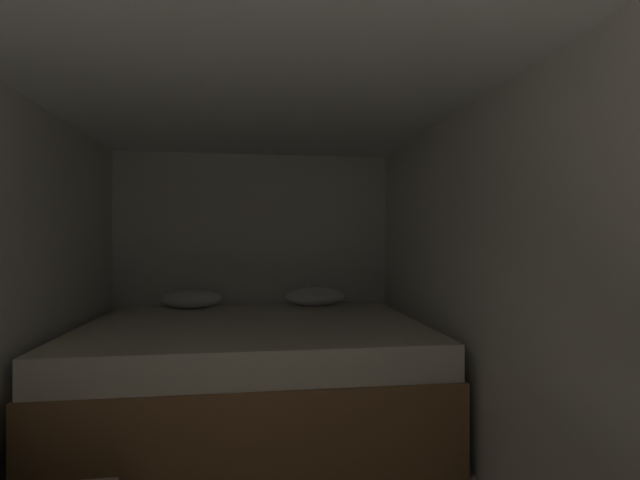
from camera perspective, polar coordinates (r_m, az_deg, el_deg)
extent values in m
cube|color=silver|center=(4.34, -8.05, -3.60)|extent=(2.58, 0.05, 2.12)
cube|color=silver|center=(2.37, 24.38, -6.65)|extent=(0.05, 4.64, 2.12)
cube|color=white|center=(2.15, -8.21, 22.23)|extent=(2.58, 4.64, 0.05)
cube|color=olive|center=(3.50, -8.09, -17.66)|extent=(2.36, 1.84, 0.54)
cube|color=beige|center=(3.41, -8.09, -11.62)|extent=(2.32, 1.80, 0.21)
ellipsoid|color=white|center=(4.12, -15.52, -6.96)|extent=(0.53, 0.30, 0.16)
ellipsoid|color=white|center=(4.12, -0.60, -6.96)|extent=(0.53, 0.30, 0.16)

